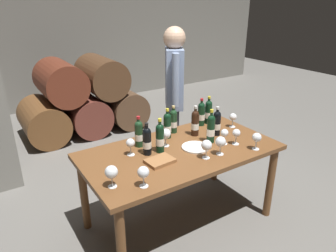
% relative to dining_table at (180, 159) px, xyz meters
% --- Properties ---
extents(ground_plane, '(14.00, 14.00, 0.00)m').
position_rel_dining_table_xyz_m(ground_plane, '(0.00, 0.00, -0.67)').
color(ground_plane, '#66635E').
extents(cellar_back_wall, '(10.00, 0.24, 2.80)m').
position_rel_dining_table_xyz_m(cellar_back_wall, '(0.00, 4.20, 0.73)').
color(cellar_back_wall, slate).
rests_on(cellar_back_wall, ground_plane).
extents(barrel_stack, '(1.86, 0.90, 1.15)m').
position_rel_dining_table_xyz_m(barrel_stack, '(0.00, 2.60, -0.15)').
color(barrel_stack, brown).
rests_on(barrel_stack, ground_plane).
extents(dining_table, '(1.70, 0.90, 0.76)m').
position_rel_dining_table_xyz_m(dining_table, '(0.00, 0.00, 0.00)').
color(dining_table, brown).
rests_on(dining_table, ground_plane).
extents(wine_bottle_0, '(0.07, 0.07, 0.27)m').
position_rel_dining_table_xyz_m(wine_bottle_0, '(0.16, 0.34, 0.21)').
color(wine_bottle_0, '#19381E').
rests_on(wine_bottle_0, dining_table).
extents(wine_bottle_1, '(0.07, 0.07, 0.30)m').
position_rel_dining_table_xyz_m(wine_bottle_1, '(-0.17, 0.06, 0.22)').
color(wine_bottle_1, black).
rests_on(wine_bottle_1, dining_table).
extents(wine_bottle_2, '(0.07, 0.07, 0.29)m').
position_rel_dining_table_xyz_m(wine_bottle_2, '(0.04, 0.27, 0.22)').
color(wine_bottle_2, black).
rests_on(wine_bottle_2, dining_table).
extents(wine_bottle_3, '(0.07, 0.07, 0.29)m').
position_rel_dining_table_xyz_m(wine_bottle_3, '(0.29, 0.18, 0.22)').
color(wine_bottle_3, black).
rests_on(wine_bottle_3, dining_table).
extents(wine_bottle_4, '(0.07, 0.07, 0.28)m').
position_rel_dining_table_xyz_m(wine_bottle_4, '(-0.28, 0.08, 0.21)').
color(wine_bottle_4, black).
rests_on(wine_bottle_4, dining_table).
extents(wine_bottle_5, '(0.07, 0.07, 0.29)m').
position_rel_dining_table_xyz_m(wine_bottle_5, '(0.59, 0.34, 0.22)').
color(wine_bottle_5, black).
rests_on(wine_bottle_5, dining_table).
extents(wine_bottle_6, '(0.07, 0.07, 0.31)m').
position_rel_dining_table_xyz_m(wine_bottle_6, '(0.31, -0.02, 0.23)').
color(wine_bottle_6, black).
rests_on(wine_bottle_6, dining_table).
extents(wine_bottle_7, '(0.07, 0.07, 0.28)m').
position_rel_dining_table_xyz_m(wine_bottle_7, '(-0.27, 0.25, 0.21)').
color(wine_bottle_7, '#19381E').
rests_on(wine_bottle_7, dining_table).
extents(wine_bottle_8, '(0.07, 0.07, 0.29)m').
position_rel_dining_table_xyz_m(wine_bottle_8, '(0.50, 0.34, 0.22)').
color(wine_bottle_8, black).
rests_on(wine_bottle_8, dining_table).
extents(wine_bottle_9, '(0.07, 0.07, 0.28)m').
position_rel_dining_table_xyz_m(wine_bottle_9, '(0.47, 0.07, 0.21)').
color(wine_bottle_9, black).
rests_on(wine_bottle_9, dining_table).
extents(wine_glass_0, '(0.07, 0.07, 0.15)m').
position_rel_dining_table_xyz_m(wine_glass_0, '(-0.41, 0.14, 0.20)').
color(wine_glass_0, white).
rests_on(wine_glass_0, dining_table).
extents(wine_glass_1, '(0.09, 0.09, 0.16)m').
position_rel_dining_table_xyz_m(wine_glass_1, '(0.22, -0.26, 0.20)').
color(wine_glass_1, white).
rests_on(wine_glass_1, dining_table).
extents(wine_glass_2, '(0.07, 0.07, 0.15)m').
position_rel_dining_table_xyz_m(wine_glass_2, '(0.47, -0.18, 0.19)').
color(wine_glass_2, white).
rests_on(wine_glass_2, dining_table).
extents(wine_glass_3, '(0.08, 0.08, 0.16)m').
position_rel_dining_table_xyz_m(wine_glass_3, '(-0.55, -0.33, 0.20)').
color(wine_glass_3, white).
rests_on(wine_glass_3, dining_table).
extents(wine_glass_4, '(0.08, 0.08, 0.15)m').
position_rel_dining_table_xyz_m(wine_glass_4, '(0.55, -0.35, 0.20)').
color(wine_glass_4, white).
rests_on(wine_glass_4, dining_table).
extents(wine_glass_5, '(0.09, 0.09, 0.17)m').
position_rel_dining_table_xyz_m(wine_glass_5, '(-0.73, -0.22, 0.21)').
color(wine_glass_5, white).
rests_on(wine_glass_5, dining_table).
extents(wine_glass_6, '(0.09, 0.09, 0.17)m').
position_rel_dining_table_xyz_m(wine_glass_6, '(-0.07, 0.13, 0.21)').
color(wine_glass_6, white).
rests_on(wine_glass_6, dining_table).
extents(wine_glass_7, '(0.07, 0.07, 0.14)m').
position_rel_dining_table_xyz_m(wine_glass_7, '(0.39, -0.12, 0.19)').
color(wine_glass_7, white).
rests_on(wine_glass_7, dining_table).
extents(wine_glass_8, '(0.09, 0.09, 0.16)m').
position_rel_dining_table_xyz_m(wine_glass_8, '(0.08, -0.24, 0.20)').
color(wine_glass_8, white).
rests_on(wine_glass_8, dining_table).
extents(wine_glass_9, '(0.07, 0.07, 0.15)m').
position_rel_dining_table_xyz_m(wine_glass_9, '(0.73, 0.13, 0.20)').
color(wine_glass_9, white).
rests_on(wine_glass_9, dining_table).
extents(tasting_notebook, '(0.23, 0.18, 0.03)m').
position_rel_dining_table_xyz_m(tasting_notebook, '(-0.27, -0.10, 0.11)').
color(tasting_notebook, '#936038').
rests_on(tasting_notebook, dining_table).
extents(serving_plate, '(0.24, 0.24, 0.01)m').
position_rel_dining_table_xyz_m(serving_plate, '(0.12, -0.05, 0.10)').
color(serving_plate, white).
rests_on(serving_plate, dining_table).
extents(sommelier_presenting, '(0.32, 0.44, 1.72)m').
position_rel_dining_table_xyz_m(sommelier_presenting, '(0.43, 0.75, 0.37)').
color(sommelier_presenting, '#383842').
rests_on(sommelier_presenting, ground_plane).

